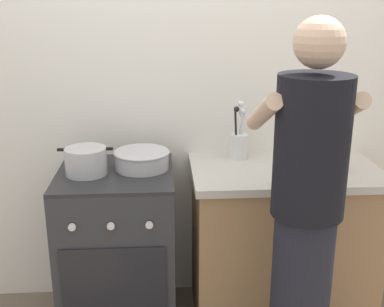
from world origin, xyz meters
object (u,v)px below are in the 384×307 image
object	(u,v)px
pot	(86,161)
utensil_crock	(239,142)
stove_range	(119,249)
mixing_bowl	(142,159)
person	(305,222)
spice_bottle	(281,158)
oil_bottle	(340,154)

from	to	relation	value
pot	utensil_crock	bearing A→B (deg)	14.12
stove_range	mixing_bowl	distance (m)	0.52
person	utensil_crock	bearing A→B (deg)	102.66
spice_bottle	oil_bottle	size ratio (longest dim) A/B	0.39
mixing_bowl	person	size ratio (longest dim) A/B	0.17
pot	utensil_crock	xyz separation A→B (m)	(0.81, 0.21, 0.02)
person	oil_bottle	bearing A→B (deg)	57.43
pot	person	world-z (taller)	person
mixing_bowl	oil_bottle	world-z (taller)	oil_bottle
spice_bottle	person	distance (m)	0.61
spice_bottle	utensil_crock	bearing A→B (deg)	144.92
person	stove_range	bearing A→B (deg)	146.04
stove_range	utensil_crock	distance (m)	0.89
oil_bottle	pot	bearing A→B (deg)	177.65
spice_bottle	mixing_bowl	bearing A→B (deg)	179.51
stove_range	utensil_crock	size ratio (longest dim) A/B	2.76
utensil_crock	spice_bottle	size ratio (longest dim) A/B	3.66
stove_range	utensil_crock	world-z (taller)	utensil_crock
spice_bottle	person	xyz separation A→B (m)	(-0.04, -0.61, -0.08)
utensil_crock	spice_bottle	xyz separation A→B (m)	(0.21, -0.14, -0.05)
oil_bottle	person	world-z (taller)	person
pot	mixing_bowl	distance (m)	0.29
mixing_bowl	spice_bottle	world-z (taller)	mixing_bowl
spice_bottle	stove_range	bearing A→B (deg)	-177.56
stove_range	utensil_crock	bearing A→B (deg)	15.09
oil_bottle	spice_bottle	bearing A→B (deg)	157.65
stove_range	oil_bottle	distance (m)	1.28
stove_range	mixing_bowl	bearing A→B (deg)	17.39
mixing_bowl	oil_bottle	bearing A→B (deg)	-6.74
mixing_bowl	spice_bottle	xyz separation A→B (m)	(0.74, -0.01, -0.01)
utensil_crock	person	xyz separation A→B (m)	(0.17, -0.75, -0.13)
utensil_crock	oil_bottle	bearing A→B (deg)	-28.16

